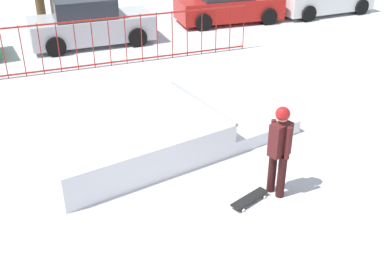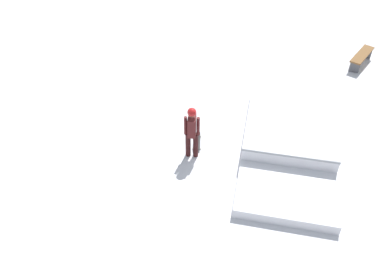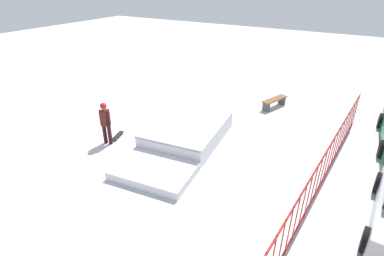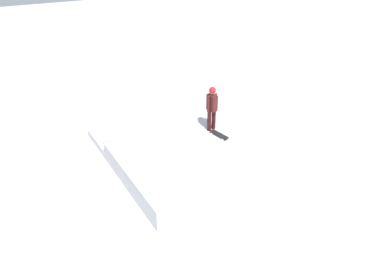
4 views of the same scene
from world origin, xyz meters
The scene contains 5 objects.
ground_plane centered at (0.00, 0.00, 0.00)m, with size 60.00×60.00×0.00m, color silver.
skate_ramp centered at (0.02, 1.24, 0.32)m, with size 5.67×3.22×0.74m.
skater centered at (1.46, -1.35, 1.01)m, with size 0.42×0.43×1.73m.
skateboard centered at (0.90, -1.37, 0.08)m, with size 0.82×0.43×0.09m.
park_bench centered at (-5.41, 3.22, 0.36)m, with size 1.64×0.90×0.48m.
Camera 2 is at (9.52, 1.36, 8.24)m, focal length 37.70 mm.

